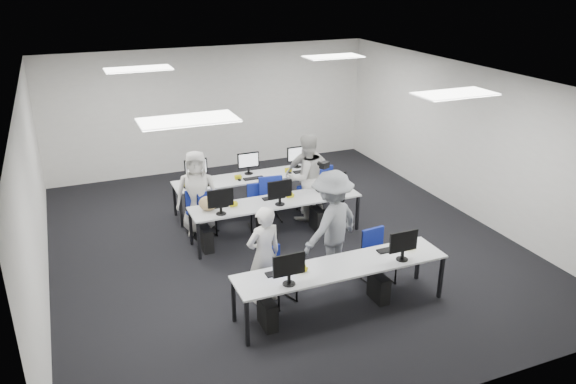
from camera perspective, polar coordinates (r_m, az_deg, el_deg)
name	(u,v)px	position (r m, az deg, el deg)	size (l,w,h in m)	color
room	(280,165)	(9.86, -0.82, 2.80)	(9.00, 9.02, 3.00)	black
ceiling_panels	(280,80)	(9.48, -0.87, 11.31)	(5.20, 4.60, 0.02)	white
desk_front	(342,269)	(8.21, 5.47, -7.75)	(3.20, 0.70, 0.73)	silver
desk_mid	(276,203)	(10.33, -1.20, -1.17)	(3.20, 0.70, 0.73)	silver
desk_back	(251,179)	(11.55, -3.73, 1.35)	(3.20, 0.70, 0.73)	silver
equipment_front	(330,291)	(8.28, 4.26, -10.01)	(2.51, 0.41, 1.19)	#0B1A96
equipment_mid	(267,221)	(10.38, -2.14, -3.00)	(2.91, 0.41, 1.19)	white
equipment_back	(260,192)	(11.74, -2.84, 0.03)	(2.91, 0.41, 1.19)	white
chair_0	(278,286)	(8.57, -1.04, -9.50)	(0.55, 0.57, 0.84)	navy
chair_1	(378,266)	(9.19, 9.11, -7.41)	(0.47, 0.50, 0.86)	navy
chair_2	(201,221)	(10.70, -8.81, -2.96)	(0.53, 0.56, 0.87)	navy
chair_3	(259,214)	(10.90, -2.95, -2.29)	(0.48, 0.51, 0.85)	navy
chair_4	(324,200)	(11.46, 3.66, -0.83)	(0.57, 0.60, 0.98)	navy
chair_5	(204,217)	(10.89, -8.51, -2.53)	(0.49, 0.52, 0.85)	navy
chair_6	(268,205)	(11.21, -2.02, -1.30)	(0.54, 0.58, 0.99)	navy
chair_7	(313,198)	(11.56, 2.57, -0.57)	(0.58, 0.62, 0.99)	navy
handbag	(208,203)	(9.96, -8.12, -1.15)	(0.33, 0.21, 0.27)	#A77F56
student_0	(264,255)	(8.33, -2.45, -6.44)	(0.57, 0.37, 1.56)	beige
student_1	(306,177)	(11.06, 1.84, 1.50)	(0.85, 0.66, 1.75)	beige
student_2	(197,193)	(10.62, -9.22, -0.06)	(0.79, 0.51, 1.61)	beige
student_3	(309,175)	(11.43, 2.10, 1.78)	(0.93, 0.39, 1.60)	beige
photographer	(332,225)	(9.00, 4.46, -3.32)	(1.17, 0.67, 1.81)	gray
dslr_camera	(324,165)	(8.74, 3.72, 2.75)	(0.14, 0.18, 0.10)	black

